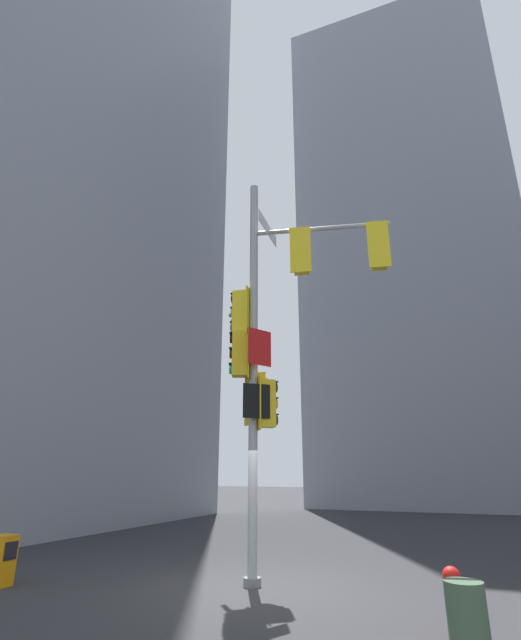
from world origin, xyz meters
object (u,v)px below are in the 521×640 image
Objects in this scene: signal_pole_assembly at (270,334)px; trash_bin at (469,626)px; newspaper_box at (1,560)px; fire_hydrant at (455,602)px.

trash_bin is at bearing -40.59° from signal_pole_assembly.
signal_pole_assembly is 6.49m from trash_bin.
newspaper_box is at bearing -156.85° from signal_pole_assembly.
signal_pole_assembly reaches higher than trash_bin.
trash_bin is (0.15, -0.98, -0.01)m from fire_hydrant.
trash_bin is (3.47, -2.98, -4.61)m from signal_pole_assembly.
trash_bin is at bearing -81.46° from fire_hydrant.
newspaper_box is 8.35m from trash_bin.
newspaper_box reaches higher than trash_bin.
fire_hydrant is 0.99m from trash_bin.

